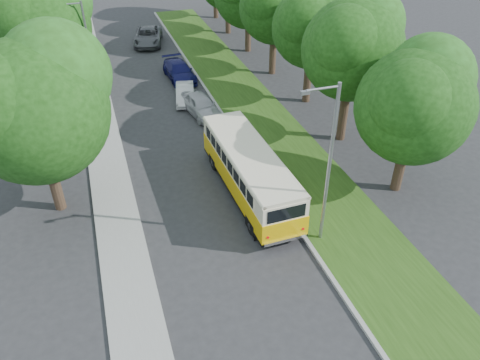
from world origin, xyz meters
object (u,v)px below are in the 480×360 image
object	(u,v)px
vintage_bus	(249,173)
car_white	(185,93)
car_grey	(148,36)
lamppost_near	(328,163)
car_silver	(201,105)
car_blue	(179,71)
lamppost_far	(88,52)

from	to	relation	value
vintage_bus	car_white	bearing A→B (deg)	91.19
vintage_bus	car_grey	bearing A→B (deg)	90.79
lamppost_near	vintage_bus	world-z (taller)	lamppost_near
lamppost_near	car_grey	xyz separation A→B (m)	(-3.09, 31.49, -3.60)
vintage_bus	car_grey	xyz separation A→B (m)	(-1.15, 26.97, -0.63)
car_white	car_silver	bearing A→B (deg)	-65.19
car_blue	car_white	bearing A→B (deg)	-100.40
car_white	car_blue	size ratio (longest dim) A/B	0.78
car_blue	car_silver	bearing A→B (deg)	-93.27
lamppost_far	car_silver	xyz separation A→B (m)	(6.90, -3.72, -3.38)
vintage_bus	car_white	xyz separation A→B (m)	(-0.64, 12.80, -0.78)
car_silver	car_blue	world-z (taller)	car_silver
car_grey	car_white	bearing A→B (deg)	-74.94
lamppost_far	car_silver	world-z (taller)	lamppost_far
lamppost_near	car_grey	bearing A→B (deg)	95.60
lamppost_far	car_grey	xyz separation A→B (m)	(5.82, 12.99, -3.35)
car_silver	car_blue	xyz separation A→B (m)	(-0.07, 6.90, -0.03)
car_white	car_blue	xyz separation A→B (m)	(0.50, 4.36, 0.08)
car_white	car_blue	world-z (taller)	car_blue
car_grey	lamppost_near	bearing A→B (deg)	-71.42
lamppost_near	lamppost_far	xyz separation A→B (m)	(-8.91, 18.50, -0.25)
lamppost_near	lamppost_far	distance (m)	20.53
lamppost_near	car_white	distance (m)	17.91
car_white	car_grey	distance (m)	14.18
lamppost_near	car_grey	world-z (taller)	lamppost_near
vintage_bus	car_blue	size ratio (longest dim) A/B	1.95
vintage_bus	car_white	world-z (taller)	vintage_bus
car_silver	car_white	size ratio (longest dim) A/B	1.14
car_silver	car_white	bearing A→B (deg)	92.46
lamppost_far	car_grey	world-z (taller)	lamppost_far
lamppost_far	car_blue	xyz separation A→B (m)	(6.83, 3.18, -3.42)
lamppost_far	vintage_bus	distance (m)	15.85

